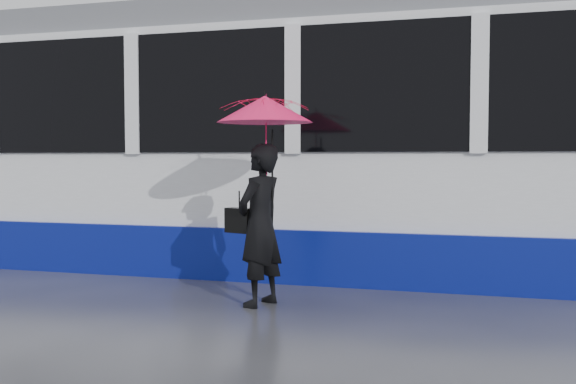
% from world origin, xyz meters
% --- Properties ---
extents(ground, '(90.00, 90.00, 0.00)m').
position_xyz_m(ground, '(0.00, 0.00, 0.00)').
color(ground, '#292A2E').
rests_on(ground, ground).
extents(rails, '(34.00, 1.51, 0.02)m').
position_xyz_m(rails, '(0.00, 2.50, 0.01)').
color(rails, '#3F3D38').
rests_on(rails, ground).
extents(tram, '(26.00, 2.56, 3.35)m').
position_xyz_m(tram, '(-0.89, 2.50, 1.64)').
color(tram, white).
rests_on(tram, ground).
extents(woman, '(0.54, 0.66, 1.57)m').
position_xyz_m(woman, '(0.57, 0.18, 0.79)').
color(woman, black).
rests_on(woman, ground).
extents(umbrella, '(1.17, 1.17, 1.06)m').
position_xyz_m(umbrella, '(0.62, 0.18, 1.72)').
color(umbrella, '#FE155F').
rests_on(umbrella, ground).
extents(handbag, '(0.30, 0.20, 0.42)m').
position_xyz_m(handbag, '(0.35, 0.20, 0.82)').
color(handbag, black).
rests_on(handbag, ground).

